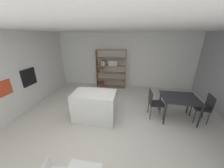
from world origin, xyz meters
The scene contains 10 objects.
ground_plane centered at (0.00, 0.00, 0.00)m, with size 10.06×10.06×0.00m, color beige.
ceiling_slab centered at (0.00, 0.00, 2.67)m, with size 7.30×6.45×0.06m.
back_partition centered at (0.00, 3.20, 1.32)m, with size 7.30×0.06×2.64m, color white.
tall_cabinet_run_left centered at (-3.27, 0.00, 1.32)m, with size 0.65×5.83×2.64m, color silver.
built_in_oven centered at (-2.92, 0.60, 1.12)m, with size 0.06×0.58×0.59m.
kitchen_island centered at (-0.44, 0.19, 0.45)m, with size 1.26×0.77×0.90m, color silver.
open_bookshelf centered at (-0.47, 2.89, 0.97)m, with size 1.46×0.33×1.87m.
dining_table centered at (2.10, 0.61, 0.67)m, with size 1.04×0.88×0.74m.
dining_chair_island_side centered at (1.36, 0.61, 0.54)m, with size 0.49×0.46×0.89m.
dining_chair_window_side centered at (2.83, 0.60, 0.52)m, with size 0.45×0.45×0.87m.
Camera 1 is at (0.62, -2.97, 2.44)m, focal length 19.72 mm.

